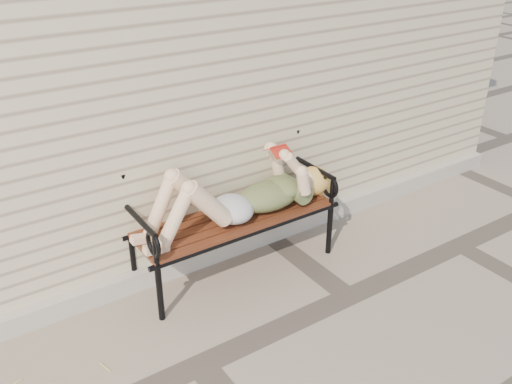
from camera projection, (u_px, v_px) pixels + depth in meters
ground at (201, 365)px, 3.61m from camera, size 80.00×80.00×0.00m
house_wall at (32, 39)px, 5.13m from camera, size 8.00×4.00×3.00m
foundation_strip at (138, 279)px, 4.29m from camera, size 8.00×0.10×0.15m
garden_bench at (227, 194)px, 4.34m from camera, size 1.72×0.69×1.11m
reading_woman at (238, 196)px, 4.23m from camera, size 1.62×0.37×0.51m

